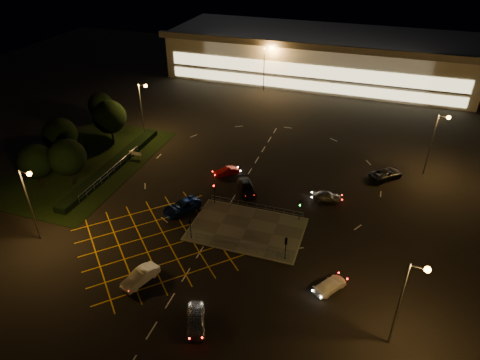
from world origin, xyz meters
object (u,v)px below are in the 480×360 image
(car_queue_white, at_px, (140,277))
(car_circ_red, at_px, (227,171))
(signal_sw, at_px, (190,224))
(signal_ne, at_px, (300,206))
(car_near_silver, at_px, (196,320))
(car_left_blue, at_px, (182,207))
(car_right_silver, at_px, (327,196))
(car_east_grey, at_px, (386,174))
(signal_se, at_px, (286,244))
(signal_nw, at_px, (214,190))
(car_approach_white, at_px, (330,285))
(car_far_dkgrey, at_px, (246,188))

(car_queue_white, bearing_deg, car_circ_red, 106.73)
(signal_sw, distance_m, signal_ne, 14.41)
(car_near_silver, bearing_deg, car_left_blue, 95.95)
(signal_ne, xyz_separation_m, car_near_silver, (-6.13, -19.98, -1.60))
(car_near_silver, bearing_deg, car_queue_white, 133.72)
(car_left_blue, relative_size, car_right_silver, 1.38)
(signal_sw, distance_m, car_east_grey, 32.03)
(signal_sw, bearing_deg, signal_ne, -146.35)
(car_right_silver, bearing_deg, car_left_blue, 108.03)
(signal_se, xyz_separation_m, car_left_blue, (-15.61, 4.97, -1.61))
(signal_sw, distance_m, car_left_blue, 6.35)
(signal_nw, relative_size, car_near_silver, 0.70)
(signal_ne, distance_m, car_east_grey, 18.19)
(signal_sw, distance_m, car_near_silver, 13.45)
(car_queue_white, distance_m, car_left_blue, 13.56)
(car_left_blue, relative_size, car_circ_red, 1.44)
(car_circ_red, bearing_deg, car_left_blue, -51.21)
(signal_nw, bearing_deg, car_east_grey, 33.43)
(signal_sw, relative_size, car_circ_red, 0.84)
(car_approach_white, bearing_deg, car_circ_red, -11.72)
(signal_se, relative_size, car_right_silver, 0.80)
(signal_se, bearing_deg, car_far_dkgrey, -54.71)
(car_left_blue, height_order, car_east_grey, same)
(signal_ne, bearing_deg, car_approach_white, -62.66)
(signal_nw, relative_size, signal_ne, 1.00)
(signal_sw, xyz_separation_m, car_far_dkgrey, (3.29, 12.30, -1.62))
(car_right_silver, xyz_separation_m, car_approach_white, (2.96, -17.00, -0.06))
(signal_ne, bearing_deg, car_left_blue, -169.07)
(signal_sw, bearing_deg, car_circ_red, -85.98)
(car_east_grey, bearing_deg, signal_ne, 100.36)
(signal_nw, distance_m, car_circ_red, 8.22)
(car_left_blue, bearing_deg, car_right_silver, 53.79)
(signal_sw, distance_m, car_right_silver, 20.38)
(signal_ne, relative_size, car_left_blue, 0.58)
(signal_se, xyz_separation_m, car_east_grey, (10.43, 22.80, -1.61))
(car_queue_white, distance_m, car_circ_red, 24.50)
(car_left_blue, xyz_separation_m, car_right_silver, (18.34, 9.01, -0.09))
(signal_nw, bearing_deg, car_near_silver, -73.62)
(signal_se, bearing_deg, car_approach_white, 152.09)
(car_queue_white, xyz_separation_m, car_far_dkgrey, (5.58, 20.83, -0.00))
(signal_sw, xyz_separation_m, car_east_grey, (22.43, 22.80, -1.61))
(signal_ne, height_order, car_circ_red, signal_ne)
(signal_se, height_order, car_approach_white, signal_se)
(car_right_silver, bearing_deg, signal_ne, 147.37)
(car_queue_white, xyz_separation_m, car_east_grey, (24.72, 31.33, 0.00))
(car_near_silver, xyz_separation_m, car_circ_red, (-6.99, 27.94, -0.15))
(car_left_blue, bearing_deg, car_queue_white, -56.78)
(car_left_blue, bearing_deg, car_approach_white, 7.08)
(signal_se, height_order, signal_nw, same)
(car_far_dkgrey, relative_size, car_approach_white, 1.23)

